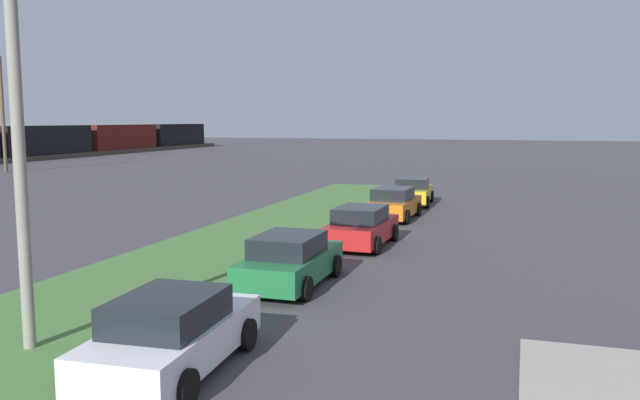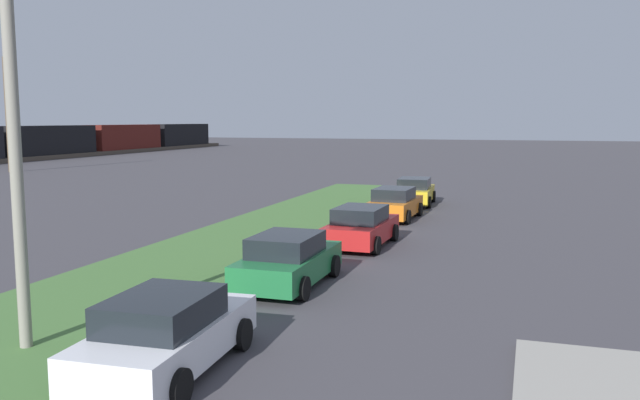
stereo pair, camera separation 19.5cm
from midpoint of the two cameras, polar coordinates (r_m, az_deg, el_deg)
grass_median at (r=17.19m, az=-17.76°, el=-8.51°), size 60.00×6.00×0.12m
parked_car_white at (r=12.33m, az=-12.88°, el=-11.37°), size 4.39×2.19×1.47m
parked_car_green at (r=17.98m, az=-2.50°, el=-5.34°), size 4.30×2.03×1.47m
parked_car_red at (r=23.61m, az=3.89°, el=-2.36°), size 4.35×2.11×1.47m
parked_car_orange at (r=30.18m, az=6.76°, el=-0.33°), size 4.36×2.13×1.47m
parked_car_yellow at (r=35.45m, az=8.47°, el=0.74°), size 4.40×2.21×1.47m
streetlight at (r=13.33m, az=-24.07°, el=5.65°), size 0.84×2.85×7.50m
distant_utility_pole at (r=63.18m, az=-25.75°, el=6.76°), size 0.30×0.30×10.00m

